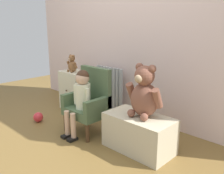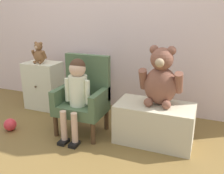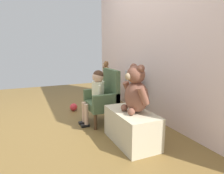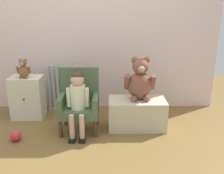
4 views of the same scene
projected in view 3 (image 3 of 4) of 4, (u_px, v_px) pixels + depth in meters
name	position (u px, v px, depth m)	size (l,w,h in m)	color
ground_plane	(74.00, 126.00, 2.69)	(6.00, 6.00, 0.00)	brown
back_wall	(150.00, 36.00, 2.92)	(3.80, 0.05, 2.40)	beige
radiator	(133.00, 92.00, 3.26)	(0.50, 0.05, 0.64)	#A9AEAF
small_dresser	(108.00, 90.00, 3.56)	(0.41, 0.31, 0.56)	beige
child_armchair	(104.00, 97.00, 2.76)	(0.45, 0.37, 0.74)	#4A6241
child_figure	(96.00, 89.00, 2.68)	(0.25, 0.35, 0.74)	#E6EAC7
low_bench	(131.00, 127.00, 2.19)	(0.68, 0.37, 0.36)	beige
large_teddy_bear	(136.00, 91.00, 2.10)	(0.37, 0.26, 0.51)	brown
small_teddy_bear	(106.00, 69.00, 3.48)	(0.18, 0.13, 0.25)	brown
toy_ball	(74.00, 107.00, 3.31)	(0.12, 0.12, 0.12)	red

